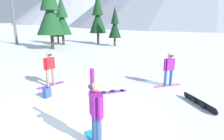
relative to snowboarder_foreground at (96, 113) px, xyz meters
name	(u,v)px	position (x,y,z in m)	size (l,w,h in m)	color
ground_plane	(55,127)	(-1.58, 0.60, -0.98)	(800.00, 800.00, 0.00)	white
snowboarder_foreground	(96,113)	(0.00, 0.00, 0.00)	(1.17, 1.42, 2.06)	#1E8CD8
snowboarder_midground	(50,68)	(-3.79, 4.07, -0.07)	(0.93, 1.45, 1.73)	#993FD8
snowboarder_background	(169,69)	(2.08, 5.37, -0.08)	(1.43, 1.04, 1.70)	pink
loose_snowboard_near_right	(199,102)	(3.13, 3.27, -0.84)	(0.96, 1.65, 0.27)	black
loose_snowboard_near_left	(108,92)	(-0.67, 3.74, -0.96)	(1.71, 1.25, 0.09)	#993FD8
backpack_blue	(47,93)	(-3.12, 2.63, -0.77)	(0.32, 0.36, 0.47)	#2D4C9E
pine_tree_leaning	(62,19)	(-11.46, 20.12, 2.63)	(2.50, 2.50, 6.64)	#472D19
pine_tree_slender	(115,25)	(-4.04, 20.53, 1.83)	(1.69, 1.69, 5.17)	#472D19
pine_tree_tall	(57,26)	(-13.08, 21.54, 1.65)	(1.59, 1.59, 4.83)	#472D19
pine_tree_twin	(50,12)	(-10.72, 15.99, 3.32)	(3.32, 3.32, 7.88)	#472D19
pine_tree_broad	(98,17)	(-7.08, 22.69, 2.96)	(2.48, 2.48, 7.24)	#472D19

